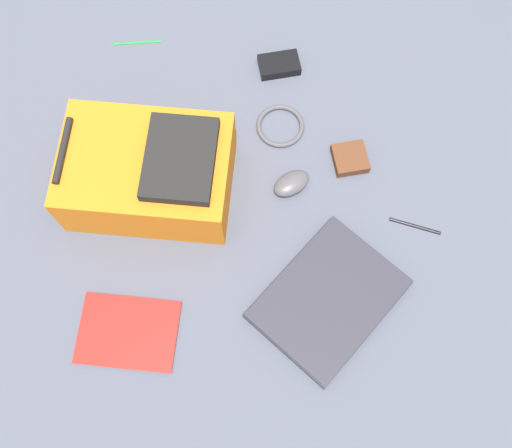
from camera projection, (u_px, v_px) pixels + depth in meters
ground_plane at (240, 210)px, 1.56m from camera, size 3.55×3.55×0.00m
backpack at (149, 172)px, 1.50m from camera, size 0.31×0.43×0.20m
laptop at (329, 299)px, 1.46m from camera, size 0.43×0.42×0.03m
book_blue at (128, 332)px, 1.45m from camera, size 0.19×0.25×0.02m
computer_mouse at (291, 183)px, 1.57m from camera, size 0.11×0.12×0.04m
cable_coil at (280, 126)px, 1.64m from camera, size 0.13×0.13×0.01m
power_brick at (279, 65)px, 1.69m from camera, size 0.10×0.13×0.03m
pen_black at (137, 42)px, 1.73m from camera, size 0.02×0.14×0.01m
pen_blue at (415, 226)px, 1.54m from camera, size 0.04×0.13×0.01m
earbud_pouch at (350, 159)px, 1.59m from camera, size 0.11×0.11×0.03m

